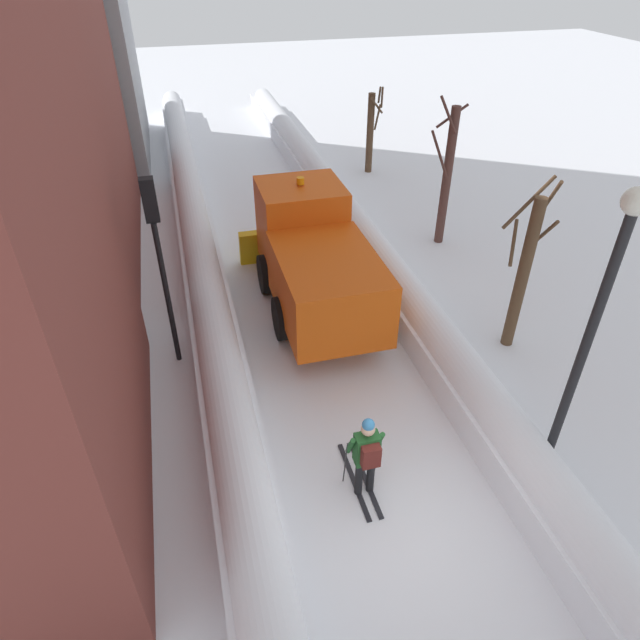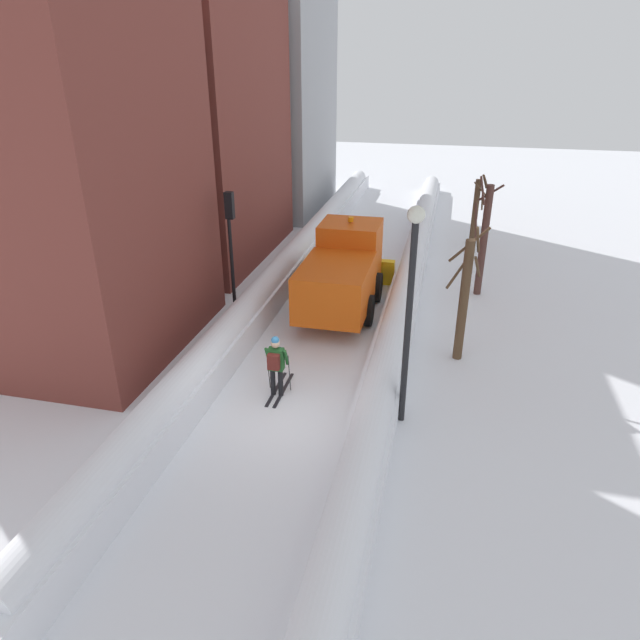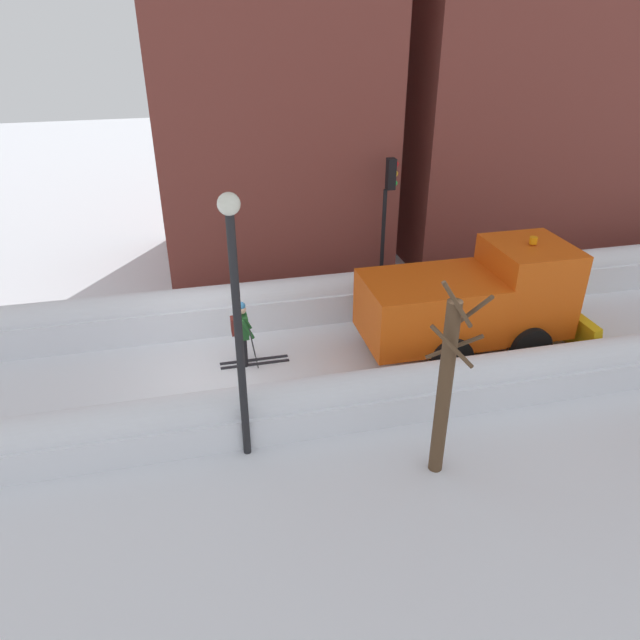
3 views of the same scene
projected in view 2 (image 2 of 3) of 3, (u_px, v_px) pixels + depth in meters
name	position (u px, v px, depth m)	size (l,w,h in m)	color
ground_plane	(349.00, 279.00, 23.43)	(80.00, 80.00, 0.00)	white
snowbank_left	(292.00, 261.00, 23.66)	(1.10, 36.00, 1.32)	white
snowbank_right	(410.00, 272.00, 22.69)	(1.10, 36.00, 1.16)	white
building_brick_mid	(194.00, 126.00, 24.18)	(6.19, 9.21, 11.46)	brown
building_concrete_far	(260.00, 31.00, 30.78)	(7.05, 8.78, 19.40)	#9EA0A5
plow_truck	(343.00, 271.00, 20.08)	(3.20, 5.98, 3.12)	#DB510F
skier	(276.00, 363.00, 15.05)	(0.62, 1.80, 1.81)	black
traffic_light_pole	(231.00, 231.00, 19.04)	(0.28, 0.42, 4.41)	black
street_lamp	(410.00, 294.00, 12.95)	(0.40, 0.40, 5.58)	black
bare_tree_near	(464.00, 297.00, 16.53)	(1.12, 1.17, 4.28)	#503925
bare_tree_mid	(483.00, 239.00, 21.10)	(0.97, 1.13, 4.52)	#4C2F29
bare_tree_far	(476.00, 209.00, 27.18)	(0.84, 1.11, 3.53)	#4E3725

